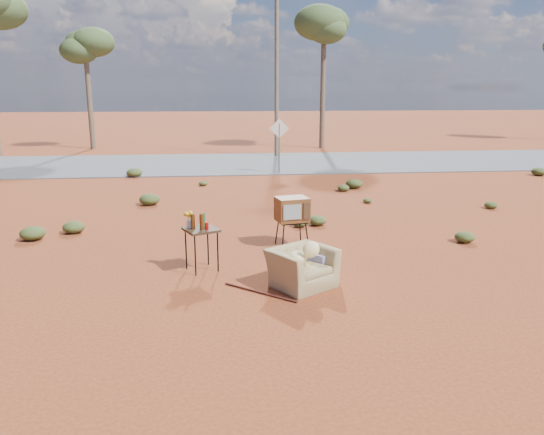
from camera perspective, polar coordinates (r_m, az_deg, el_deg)
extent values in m
plane|color=brown|center=(9.76, 0.16, -6.43)|extent=(140.00, 140.00, 0.00)
cube|color=#565659|center=(24.36, -3.57, 5.86)|extent=(140.00, 7.00, 0.04)
imported|color=#8F794E|center=(9.20, 3.25, -4.74)|extent=(1.24, 1.13, 0.91)
ellipsoid|color=#F7E297|center=(9.18, 2.83, -4.29)|extent=(0.33, 0.33, 0.19)
ellipsoid|color=#F7E297|center=(9.04, 4.24, -3.46)|extent=(0.29, 0.14, 0.29)
cube|color=navy|center=(9.64, 4.99, -5.07)|extent=(0.73, 0.80, 0.53)
cube|color=black|center=(11.54, 2.16, -0.43)|extent=(0.67, 0.57, 0.03)
cylinder|color=black|center=(11.33, 1.21, -2.11)|extent=(0.03, 0.03, 0.54)
cylinder|color=black|center=(11.52, 3.78, -1.87)|extent=(0.03, 0.03, 0.54)
cylinder|color=black|center=(11.72, 0.54, -1.57)|extent=(0.03, 0.03, 0.54)
cylinder|color=black|center=(11.89, 3.04, -1.35)|extent=(0.03, 0.03, 0.54)
cube|color=brown|center=(11.48, 2.17, 0.90)|extent=(0.76, 0.64, 0.52)
cube|color=gray|center=(11.20, 2.20, 0.58)|extent=(0.39, 0.10, 0.32)
cube|color=#472D19|center=(11.31, 3.74, 0.69)|extent=(0.15, 0.05, 0.37)
cube|color=#322012|center=(9.98, -7.64, -1.31)|extent=(0.75, 0.75, 0.05)
cylinder|color=black|center=(9.81, -8.26, -4.02)|extent=(0.03, 0.03, 0.79)
cylinder|color=black|center=(9.98, -5.85, -3.63)|extent=(0.03, 0.03, 0.79)
cylinder|color=black|center=(10.21, -9.24, -3.34)|extent=(0.03, 0.03, 0.79)
cylinder|color=black|center=(10.38, -6.91, -2.98)|extent=(0.03, 0.03, 0.79)
cylinder|color=#44200B|center=(9.94, -8.52, -0.39)|extent=(0.08, 0.08, 0.29)
cylinder|color=#44200B|center=(9.85, -7.58, -0.43)|extent=(0.07, 0.07, 0.32)
cylinder|color=#275D2D|center=(10.09, -7.33, -0.21)|extent=(0.07, 0.07, 0.27)
cylinder|color=red|center=(9.88, -7.03, -0.87)|extent=(0.07, 0.07, 0.15)
cylinder|color=silver|center=(10.05, -8.93, -0.66)|extent=(0.09, 0.09, 0.16)
ellipsoid|color=gold|center=(10.01, -8.96, 0.28)|extent=(0.18, 0.18, 0.14)
cylinder|color=#511F15|center=(9.02, -1.32, -8.05)|extent=(1.15, 0.99, 0.04)
cylinder|color=brown|center=(21.38, 0.78, 7.42)|extent=(0.06, 0.06, 2.00)
cube|color=silver|center=(21.31, 0.79, 9.56)|extent=(0.78, 0.04, 0.78)
cylinder|color=brown|center=(31.90, -19.08, 12.40)|extent=(0.28, 0.28, 6.00)
ellipsoid|color=#44572D|center=(31.96, -19.45, 16.87)|extent=(3.20, 3.20, 2.20)
cylinder|color=brown|center=(30.69, 5.49, 13.98)|extent=(0.28, 0.28, 7.00)
ellipsoid|color=#44572D|center=(30.85, 5.63, 19.55)|extent=(3.20, 3.20, 2.20)
cylinder|color=brown|center=(26.78, 0.50, 15.14)|extent=(0.20, 0.20, 8.00)
ellipsoid|color=#3F4E22|center=(13.23, -24.36, -1.55)|extent=(0.56, 0.56, 0.31)
ellipsoid|color=#3F4E22|center=(12.63, 20.01, -1.99)|extent=(0.44, 0.44, 0.24)
ellipsoid|color=#3F4E22|center=(16.06, -13.04, 1.92)|extent=(0.60, 0.60, 0.33)
ellipsoid|color=#3F4E22|center=(16.43, 22.47, 1.24)|extent=(0.36, 0.36, 0.20)
ellipsoid|color=#3F4E22|center=(17.91, 7.68, 3.17)|extent=(0.40, 0.40, 0.22)
ellipsoid|color=#3F4E22|center=(18.91, -7.43, 3.66)|extent=(0.30, 0.30, 0.17)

